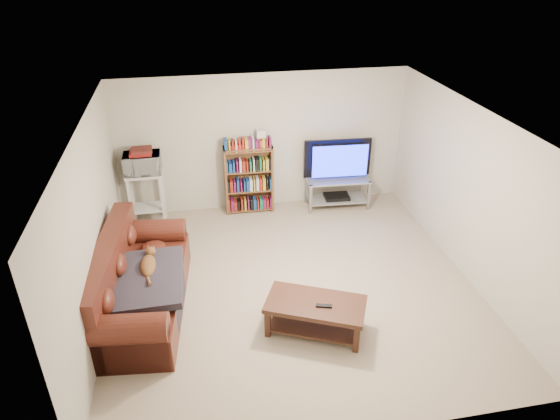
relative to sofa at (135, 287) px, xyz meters
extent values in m
plane|color=tan|center=(2.10, 0.12, -0.34)|extent=(5.00, 5.00, 0.00)
plane|color=white|center=(2.10, 0.12, 2.06)|extent=(5.00, 5.00, 0.00)
plane|color=beige|center=(2.10, 2.62, 0.86)|extent=(5.00, 0.00, 5.00)
plane|color=beige|center=(2.10, -2.38, 0.86)|extent=(5.00, 0.00, 5.00)
plane|color=beige|center=(-0.40, 0.12, 0.86)|extent=(0.00, 5.00, 5.00)
plane|color=beige|center=(4.60, 0.12, 0.86)|extent=(0.00, 5.00, 5.00)
cube|color=#4E1D14|center=(0.09, -0.01, -0.12)|extent=(1.24, 2.41, 0.44)
cube|color=#4E1D14|center=(-0.28, 0.03, 0.16)|extent=(0.51, 2.34, 0.97)
cube|color=#4E1D14|center=(-0.02, -1.04, -0.06)|extent=(0.97, 0.34, 0.56)
cube|color=#4E1D14|center=(0.20, 1.02, -0.06)|extent=(0.97, 0.34, 0.56)
cube|color=#2E2A35|center=(0.17, -0.18, 0.23)|extent=(0.93, 1.19, 0.19)
cube|color=#3A1F14|center=(2.19, -0.83, 0.06)|extent=(1.34, 1.04, 0.06)
cube|color=#3A1F14|center=(2.19, -0.83, -0.24)|extent=(1.20, 0.94, 0.03)
cube|color=#3A1F14|center=(1.60, -0.83, -0.16)|extent=(0.09, 0.09, 0.38)
cube|color=#3A1F14|center=(2.58, -1.28, -0.16)|extent=(0.09, 0.09, 0.38)
cube|color=#3A1F14|center=(1.80, -0.39, -0.16)|extent=(0.09, 0.09, 0.38)
cube|color=#3A1F14|center=(2.78, -0.84, -0.16)|extent=(0.09, 0.09, 0.38)
cube|color=black|center=(2.26, -0.93, 0.10)|extent=(0.20, 0.11, 0.02)
cube|color=#999EA3|center=(3.38, 2.29, 0.20)|extent=(1.14, 0.56, 0.03)
cube|color=#999EA3|center=(3.38, 2.29, -0.19)|extent=(1.08, 0.53, 0.02)
cube|color=gray|center=(2.84, 2.10, -0.07)|extent=(0.05, 0.05, 0.55)
cube|color=gray|center=(3.89, 2.04, -0.07)|extent=(0.05, 0.05, 0.55)
cube|color=gray|center=(2.87, 2.54, -0.07)|extent=(0.05, 0.05, 0.55)
cube|color=gray|center=(3.92, 2.48, -0.07)|extent=(0.05, 0.05, 0.55)
imported|color=black|center=(3.38, 2.29, 0.56)|extent=(1.20, 0.22, 0.69)
cube|color=black|center=(3.38, 2.29, -0.15)|extent=(0.46, 0.34, 0.06)
cube|color=brown|center=(1.41, 2.43, 0.26)|extent=(0.05, 0.26, 1.21)
cube|color=brown|center=(2.21, 2.41, 0.26)|extent=(0.05, 0.26, 1.21)
cube|color=brown|center=(1.81, 2.42, 0.86)|extent=(0.85, 0.28, 0.03)
cube|color=maroon|center=(1.62, 2.43, 0.91)|extent=(0.25, 0.19, 0.07)
cube|color=silver|center=(0.07, 2.28, 0.59)|extent=(0.60, 0.44, 0.04)
cube|color=silver|center=(0.07, 2.28, -0.04)|extent=(0.54, 0.39, 0.03)
cube|color=silver|center=(-0.19, 2.11, 0.11)|extent=(0.05, 0.05, 0.91)
cube|color=silver|center=(0.33, 2.11, 0.11)|extent=(0.05, 0.05, 0.91)
cube|color=silver|center=(-0.19, 2.46, 0.11)|extent=(0.05, 0.05, 0.91)
cube|color=silver|center=(0.32, 2.46, 0.11)|extent=(0.05, 0.05, 0.91)
imported|color=silver|center=(0.07, 2.28, 0.77)|extent=(0.59, 0.40, 0.32)
cube|color=maroon|center=(0.07, 2.28, 0.95)|extent=(0.35, 0.30, 0.05)
camera|label=1|loc=(0.88, -5.43, 3.96)|focal=32.00mm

